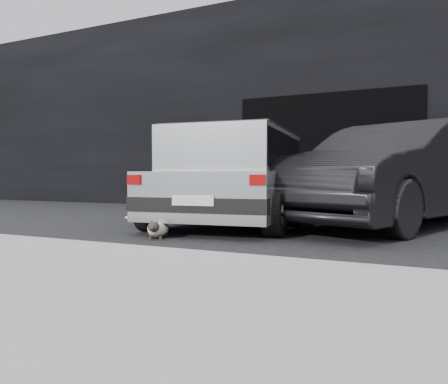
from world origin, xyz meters
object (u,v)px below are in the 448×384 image
at_px(silver_hatchback, 239,173).
at_px(cat_siamese, 157,229).
at_px(second_car, 396,174).
at_px(cat_white, 156,215).

distance_m(silver_hatchback, cat_siamese, 2.05).
relative_size(silver_hatchback, cat_siamese, 6.25).
xyz_separation_m(second_car, cat_siamese, (-2.53, -2.67, -0.68)).
xyz_separation_m(silver_hatchback, second_car, (2.28, 0.76, -0.01)).
bearing_deg(cat_siamese, second_car, -154.60).
relative_size(cat_siamese, cat_white, 0.86).
relative_size(second_car, cat_siamese, 7.20).
relative_size(silver_hatchback, second_car, 0.87).
bearing_deg(silver_hatchback, cat_siamese, -104.27).
bearing_deg(silver_hatchback, cat_white, -137.56).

